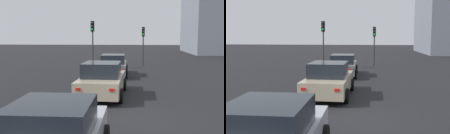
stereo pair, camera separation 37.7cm
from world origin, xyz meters
TOP-DOWN VIEW (x-y plane):
  - ground_plane at (0.00, 0.00)m, footprint 160.00×160.00m
  - car_grey_right_lead at (10.13, 1.54)m, footprint 4.66×2.14m
  - car_beige_right_second at (3.40, 1.51)m, footprint 4.49×2.15m
  - traffic_light_near_left at (16.80, -0.76)m, footprint 0.32×0.29m
  - traffic_light_near_right at (14.05, 3.65)m, footprint 0.33×0.30m
  - building_facade_left at (38.51, -14.00)m, footprint 15.47×10.10m

SIDE VIEW (x-z plane):
  - ground_plane at x=0.00m, z-range -0.20..0.00m
  - car_grey_right_lead at x=10.13m, z-range -0.03..1.50m
  - car_beige_right_second at x=3.40m, z-range -0.04..1.58m
  - traffic_light_near_left at x=16.80m, z-range 0.82..4.52m
  - traffic_light_near_right at x=14.05m, z-range 0.90..5.01m
  - building_facade_left at x=38.51m, z-range 0.00..10.65m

